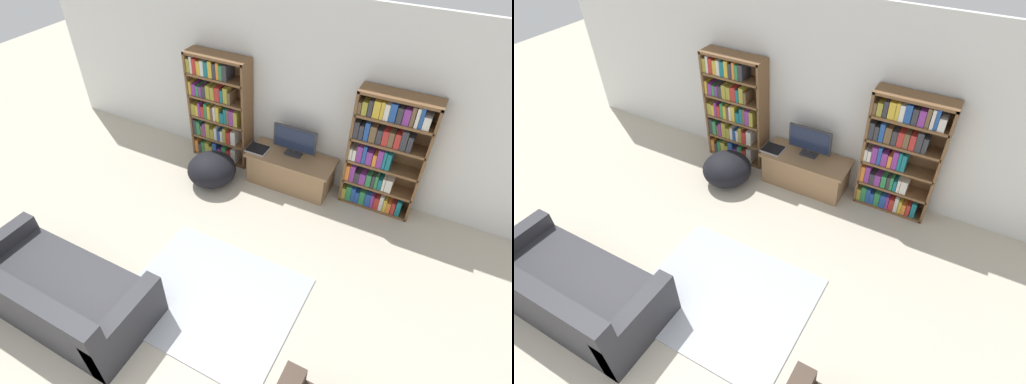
% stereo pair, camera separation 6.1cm
% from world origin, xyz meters
% --- Properties ---
extents(wall_back, '(8.80, 0.06, 2.60)m').
position_xyz_m(wall_back, '(0.00, 4.23, 1.30)').
color(wall_back, silver).
rests_on(wall_back, ground_plane).
extents(bookshelf_left, '(0.97, 0.30, 1.70)m').
position_xyz_m(bookshelf_left, '(-1.33, 4.05, 0.83)').
color(bookshelf_left, brown).
rests_on(bookshelf_left, ground_plane).
extents(bookshelf_right, '(0.97, 0.30, 1.70)m').
position_xyz_m(bookshelf_right, '(1.17, 4.05, 0.85)').
color(bookshelf_right, brown).
rests_on(bookshelf_right, ground_plane).
extents(tv_stand, '(1.27, 0.54, 0.49)m').
position_xyz_m(tv_stand, '(-0.04, 3.90, 0.25)').
color(tv_stand, '#8E6B47').
rests_on(tv_stand, ground_plane).
extents(television, '(0.64, 0.16, 0.44)m').
position_xyz_m(television, '(-0.04, 3.98, 0.72)').
color(television, '#2D2D33').
rests_on(television, tv_stand).
extents(laptop, '(0.31, 0.26, 0.03)m').
position_xyz_m(laptop, '(-0.55, 3.83, 0.50)').
color(laptop, '#B7B7BC').
rests_on(laptop, tv_stand).
extents(area_rug, '(1.88, 1.53, 0.02)m').
position_xyz_m(area_rug, '(0.03, 1.64, 0.01)').
color(area_rug, '#B2B7C1').
rests_on(area_rug, ground_plane).
extents(couch_left_sectional, '(2.04, 0.94, 0.80)m').
position_xyz_m(couch_left_sectional, '(-1.33, 0.77, 0.27)').
color(couch_left_sectional, '#2D2D33').
rests_on(couch_left_sectional, ground_plane).
extents(beanbag_ottoman, '(0.72, 0.72, 0.46)m').
position_xyz_m(beanbag_ottoman, '(-1.09, 3.40, 0.23)').
color(beanbag_ottoman, black).
rests_on(beanbag_ottoman, ground_plane).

